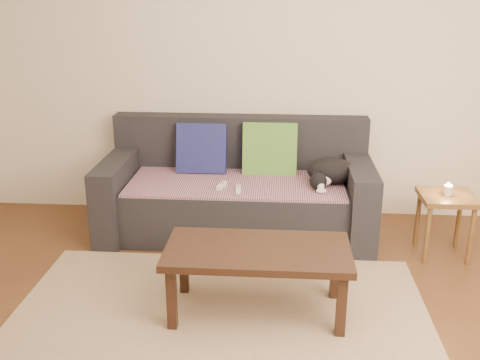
% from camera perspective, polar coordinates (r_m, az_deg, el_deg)
% --- Properties ---
extents(ground, '(4.50, 4.50, 0.00)m').
position_cam_1_polar(ground, '(3.24, -2.56, -16.24)').
color(ground, brown).
rests_on(ground, ground).
extents(back_wall, '(4.50, 0.04, 2.60)m').
position_cam_1_polar(back_wall, '(4.68, 0.12, 11.96)').
color(back_wall, beige).
rests_on(back_wall, ground).
extents(sofa, '(2.10, 0.94, 0.87)m').
position_cam_1_polar(sofa, '(4.49, -0.28, -1.36)').
color(sofa, '#232328').
rests_on(sofa, ground).
extents(throw_blanket, '(1.66, 0.74, 0.02)m').
position_cam_1_polar(throw_blanket, '(4.37, -0.38, -0.29)').
color(throw_blanket, '#392545').
rests_on(throw_blanket, sofa).
extents(cushion_navy, '(0.40, 0.20, 0.42)m').
position_cam_1_polar(cushion_navy, '(4.59, -3.92, 3.23)').
color(cushion_navy, '#111349').
rests_on(cushion_navy, throw_blanket).
extents(cushion_green, '(0.43, 0.19, 0.45)m').
position_cam_1_polar(cushion_green, '(4.54, 3.04, 3.09)').
color(cushion_green, '#0E593A').
rests_on(cushion_green, throw_blanket).
extents(cat, '(0.48, 0.46, 0.20)m').
position_cam_1_polar(cat, '(4.35, 9.16, 0.83)').
color(cat, black).
rests_on(cat, throw_blanket).
extents(wii_remote_a, '(0.07, 0.15, 0.03)m').
position_cam_1_polar(wii_remote_a, '(4.23, -1.88, -0.58)').
color(wii_remote_a, white).
rests_on(wii_remote_a, throw_blanket).
extents(wii_remote_b, '(0.05, 0.15, 0.03)m').
position_cam_1_polar(wii_remote_b, '(4.16, -0.17, -0.93)').
color(wii_remote_b, white).
rests_on(wii_remote_b, throw_blanket).
extents(side_table, '(0.38, 0.38, 0.47)m').
position_cam_1_polar(side_table, '(4.29, 20.21, -2.45)').
color(side_table, brown).
rests_on(side_table, ground).
extents(candle, '(0.06, 0.06, 0.09)m').
position_cam_1_polar(candle, '(4.25, 20.39, -0.95)').
color(candle, beige).
rests_on(candle, side_table).
extents(rug, '(2.50, 1.80, 0.01)m').
position_cam_1_polar(rug, '(3.36, -2.26, -14.69)').
color(rug, tan).
rests_on(rug, ground).
extents(coffee_table, '(1.08, 0.54, 0.43)m').
position_cam_1_polar(coffee_table, '(3.31, 1.80, -7.78)').
color(coffee_table, '#311B13').
rests_on(coffee_table, rug).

